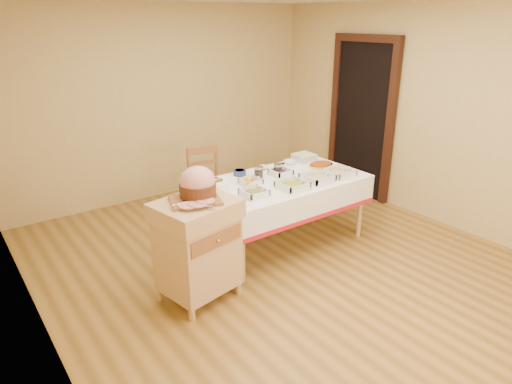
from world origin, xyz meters
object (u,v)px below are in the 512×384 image
at_px(mustard_bottle, 248,183).
at_px(brass_platter, 321,165).
at_px(preserve_jar_left, 259,173).
at_px(plate_stack, 304,157).
at_px(butcher_cart, 198,244).
at_px(dining_chair, 207,185).
at_px(preserve_jar_right, 278,170).
at_px(ham_on_board, 197,186).
at_px(bread_basket, 217,186).
at_px(dining_table, 282,193).

height_order(mustard_bottle, brass_platter, mustard_bottle).
distance_m(preserve_jar_left, brass_platter, 0.84).
relative_size(preserve_jar_left, plate_stack, 0.55).
height_order(butcher_cart, plate_stack, butcher_cart).
bearing_deg(mustard_bottle, butcher_cart, -155.80).
bearing_deg(dining_chair, preserve_jar_right, -61.64).
relative_size(ham_on_board, mustard_bottle, 2.68).
distance_m(preserve_jar_right, brass_platter, 0.60).
xyz_separation_m(preserve_jar_right, mustard_bottle, (-0.55, -0.20, 0.02)).
distance_m(ham_on_board, bread_basket, 0.75).
xyz_separation_m(butcher_cart, preserve_jar_left, (1.11, 0.60, 0.28)).
bearing_deg(dining_table, plate_stack, 29.89).
distance_m(butcher_cart, preserve_jar_left, 1.30).
bearing_deg(butcher_cart, preserve_jar_left, 28.44).
height_order(dining_chair, bread_basket, dining_chair).
bearing_deg(preserve_jar_right, dining_chair, 118.36).
bearing_deg(butcher_cart, plate_stack, 21.98).
bearing_deg(plate_stack, butcher_cart, -158.02).
relative_size(preserve_jar_right, plate_stack, 0.53).
bearing_deg(dining_chair, brass_platter, -40.55).
xyz_separation_m(ham_on_board, preserve_jar_left, (1.07, 0.57, -0.25)).
xyz_separation_m(dining_chair, preserve_jar_right, (0.44, -0.82, 0.33)).
bearing_deg(butcher_cart, mustard_bottle, 24.20).
distance_m(dining_chair, ham_on_board, 1.70).
relative_size(preserve_jar_left, bread_basket, 0.56).
bearing_deg(preserve_jar_left, butcher_cart, -151.56).
height_order(dining_table, brass_platter, brass_platter).
bearing_deg(preserve_jar_right, preserve_jar_left, 169.95).
bearing_deg(bread_basket, mustard_bottle, -33.71).
bearing_deg(brass_platter, plate_stack, 91.89).
bearing_deg(ham_on_board, plate_stack, 21.54).
bearing_deg(preserve_jar_left, dining_table, -46.86).
distance_m(dining_table, bread_basket, 0.79).
xyz_separation_m(bread_basket, plate_stack, (1.39, 0.24, -0.00)).
relative_size(ham_on_board, bread_basket, 1.91).
height_order(bread_basket, brass_platter, bread_basket).
bearing_deg(dining_table, bread_basket, 170.50).
bearing_deg(bread_basket, ham_on_board, -134.72).
xyz_separation_m(preserve_jar_right, bread_basket, (-0.81, -0.02, -0.01)).
distance_m(dining_table, ham_on_board, 1.38).
height_order(dining_chair, ham_on_board, ham_on_board).
bearing_deg(butcher_cart, bread_basket, 44.74).
bearing_deg(preserve_jar_left, bread_basket, -173.43).
bearing_deg(preserve_jar_right, plate_stack, 20.68).
bearing_deg(preserve_jar_right, bread_basket, -178.33).
relative_size(preserve_jar_right, mustard_bottle, 0.76).
bearing_deg(mustard_bottle, dining_chair, 84.16).
xyz_separation_m(mustard_bottle, bread_basket, (-0.26, 0.18, -0.03)).
distance_m(dining_table, preserve_jar_left, 0.34).
bearing_deg(mustard_bottle, brass_platter, 6.51).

